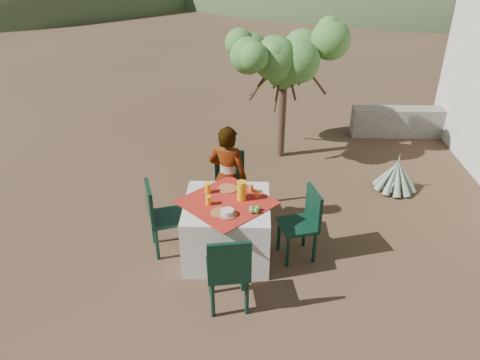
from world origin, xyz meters
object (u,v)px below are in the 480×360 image
object	(u,v)px
chair_right	(304,221)
shrub_tree	(288,63)
juice_pitcher	(242,191)
chair_near	(228,270)
chair_far	(231,181)
agave	(396,176)
person	(228,177)
table	(227,228)
chair_left	(161,214)

from	to	relation	value
chair_right	shrub_tree	bearing A→B (deg)	165.67
shrub_tree	juice_pitcher	bearing A→B (deg)	-103.72
shrub_tree	chair_near	bearing A→B (deg)	-101.73
chair_far	chair_near	size ratio (longest dim) A/B	0.94
agave	chair_near	bearing A→B (deg)	-133.19
chair_right	juice_pitcher	world-z (taller)	juice_pitcher
person	chair_near	bearing A→B (deg)	109.33
chair_near	person	size ratio (longest dim) A/B	0.67
chair_near	agave	bearing A→B (deg)	-141.61
agave	juice_pitcher	bearing A→B (deg)	-145.79
chair_near	chair_right	distance (m)	1.29
table	agave	xyz separation A→B (m)	(2.51, 1.65, -0.14)
table	chair_left	bearing A→B (deg)	176.35
shrub_tree	chair_far	bearing A→B (deg)	-114.18
chair_right	juice_pitcher	distance (m)	0.85
chair_far	agave	size ratio (longest dim) A/B	1.29
person	chair_right	bearing A→B (deg)	160.05
agave	chair_right	bearing A→B (deg)	-133.76
person	agave	world-z (taller)	person
chair_far	juice_pitcher	bearing A→B (deg)	-92.53
table	juice_pitcher	distance (m)	0.54
chair_left	agave	xyz separation A→B (m)	(3.33, 1.60, -0.29)
agave	chair_far	bearing A→B (deg)	-164.72
chair_near	juice_pitcher	bearing A→B (deg)	-104.54
chair_near	person	xyz separation A→B (m)	(-0.09, 1.66, 0.18)
table	shrub_tree	size ratio (longest dim) A/B	0.63
table	chair_far	distance (m)	0.97
chair_near	agave	distance (m)	3.59
chair_right	agave	xyz separation A→B (m)	(1.58, 1.65, -0.27)
chair_far	chair_near	distance (m)	1.93
chair_left	table	bearing A→B (deg)	-111.89
chair_left	person	xyz separation A→B (m)	(0.79, 0.64, 0.19)
table	chair_right	world-z (taller)	chair_right
person	shrub_tree	world-z (taller)	shrub_tree
chair_far	agave	world-z (taller)	chair_far
chair_near	chair_right	xyz separation A→B (m)	(0.87, 0.96, -0.02)
shrub_tree	chair_left	bearing A→B (deg)	-120.77
table	chair_left	world-z (taller)	chair_left
shrub_tree	agave	world-z (taller)	shrub_tree
chair_far	chair_near	xyz separation A→B (m)	(0.06, -1.92, 0.03)
chair_far	table	bearing A→B (deg)	-103.39
table	person	size ratio (longest dim) A/B	0.91
chair_right	chair_far	bearing A→B (deg)	-151.98
agave	juice_pitcher	world-z (taller)	juice_pitcher
shrub_tree	agave	bearing A→B (deg)	-36.43
shrub_tree	person	bearing A→B (deg)	-112.12
juice_pitcher	chair_far	bearing A→B (deg)	100.63
chair_near	juice_pitcher	size ratio (longest dim) A/B	3.96
chair_far	agave	bearing A→B (deg)	2.13
chair_left	chair_right	world-z (taller)	chair_left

